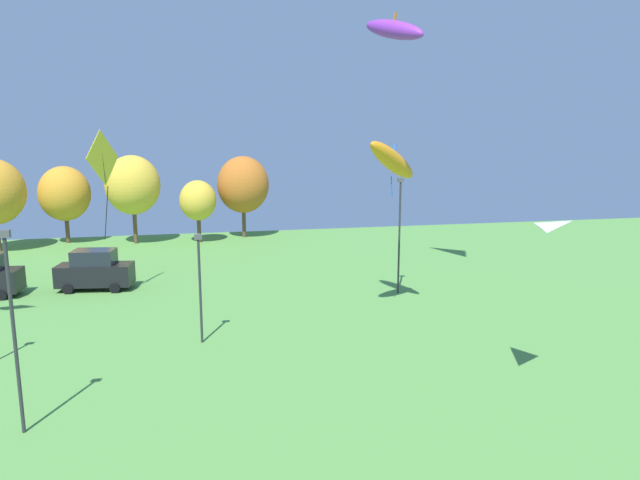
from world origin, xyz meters
The scene contains 12 objects.
kite_flying_0 centered at (7.48, 27.98, 14.51)m, with size 2.38×3.78×1.68m.
kite_flying_1 centered at (8.33, 30.18, 8.48)m, with size 3.96×3.47×3.24m.
kite_flying_2 centered at (-6.88, 37.36, 8.32)m, with size 1.36×2.94×6.46m.
kite_flying_6 centered at (11.52, 19.79, 6.22)m, with size 1.62×1.91×0.31m.
parked_car_second_from_left centered at (-8.17, 39.67, 1.27)m, with size 4.81×2.53×2.60m.
light_post_0 centered at (10.54, 34.88, 4.01)m, with size 0.36×0.20×7.20m.
light_post_1 centered at (-7.53, 21.28, 3.84)m, with size 0.36×0.20×6.87m.
light_post_2 centered at (-1.61, 28.59, 3.02)m, with size 0.36×0.20×5.26m.
treeline_tree_1 centered at (-13.38, 57.20, 4.52)m, with size 4.50×4.50×7.01m.
treeline_tree_2 centered at (-7.27, 55.64, 5.32)m, with size 4.84×4.84×8.00m.
treeline_tree_3 centered at (-1.58, 54.99, 3.86)m, with size 3.34×3.34×5.71m.
treeline_tree_4 centered at (2.70, 56.87, 5.07)m, with size 4.92×4.92×7.79m.
Camera 1 is at (-1.52, 2.03, 9.81)m, focal length 32.00 mm.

